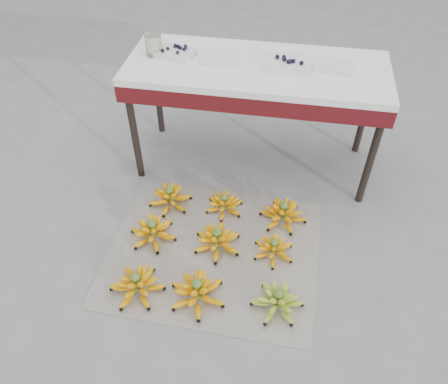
% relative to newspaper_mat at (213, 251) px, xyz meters
% --- Properties ---
extents(ground, '(60.00, 60.00, 0.00)m').
position_rel_newspaper_mat_xyz_m(ground, '(0.09, -0.07, -0.00)').
color(ground, slate).
rests_on(ground, ground).
extents(newspaper_mat, '(1.27, 1.08, 0.01)m').
position_rel_newspaper_mat_xyz_m(newspaper_mat, '(0.00, 0.00, 0.00)').
color(newspaper_mat, silver).
rests_on(newspaper_mat, ground).
extents(bunch_front_left, '(0.34, 0.34, 0.18)m').
position_rel_newspaper_mat_xyz_m(bunch_front_left, '(-0.36, -0.35, 0.07)').
color(bunch_front_left, '#F8B600').
rests_on(bunch_front_left, newspaper_mat).
extents(bunch_front_center, '(0.40, 0.40, 0.19)m').
position_rel_newspaper_mat_xyz_m(bunch_front_center, '(-0.02, -0.33, 0.07)').
color(bunch_front_center, '#F8B600').
rests_on(bunch_front_center, newspaper_mat).
extents(bunch_front_right, '(0.34, 0.34, 0.17)m').
position_rel_newspaper_mat_xyz_m(bunch_front_right, '(0.41, -0.31, 0.06)').
color(bunch_front_right, olive).
rests_on(bunch_front_right, newspaper_mat).
extents(bunch_mid_left, '(0.37, 0.37, 0.18)m').
position_rel_newspaper_mat_xyz_m(bunch_mid_left, '(-0.38, 0.04, 0.06)').
color(bunch_mid_left, '#F8B600').
rests_on(bunch_mid_left, newspaper_mat).
extents(bunch_mid_center, '(0.32, 0.32, 0.18)m').
position_rel_newspaper_mat_xyz_m(bunch_mid_center, '(0.02, 0.04, 0.06)').
color(bunch_mid_center, '#F8B600').
rests_on(bunch_mid_center, newspaper_mat).
extents(bunch_mid_right, '(0.31, 0.31, 0.15)m').
position_rel_newspaper_mat_xyz_m(bunch_mid_right, '(0.36, 0.04, 0.05)').
color(bunch_mid_right, '#F8B600').
rests_on(bunch_mid_right, newspaper_mat).
extents(bunch_back_left, '(0.29, 0.29, 0.17)m').
position_rel_newspaper_mat_xyz_m(bunch_back_left, '(-0.36, 0.34, 0.06)').
color(bunch_back_left, '#F8B600').
rests_on(bunch_back_left, newspaper_mat).
extents(bunch_back_center, '(0.27, 0.27, 0.15)m').
position_rel_newspaper_mat_xyz_m(bunch_back_center, '(0.01, 0.35, 0.05)').
color(bunch_back_center, '#F8B600').
rests_on(bunch_back_center, newspaper_mat).
extents(bunch_back_right, '(0.34, 0.34, 0.18)m').
position_rel_newspaper_mat_xyz_m(bunch_back_right, '(0.39, 0.33, 0.06)').
color(bunch_back_right, '#F8B600').
rests_on(bunch_back_right, newspaper_mat).
extents(vendor_table, '(1.64, 0.66, 0.79)m').
position_rel_newspaper_mat_xyz_m(vendor_table, '(0.12, 0.88, 0.69)').
color(vendor_table, black).
rests_on(vendor_table, ground).
extents(tray_far_left, '(0.27, 0.22, 0.06)m').
position_rel_newspaper_mat_xyz_m(tray_far_left, '(-0.41, 0.90, 0.81)').
color(tray_far_left, silver).
rests_on(tray_far_left, vendor_table).
extents(tray_left, '(0.24, 0.18, 0.04)m').
position_rel_newspaper_mat_xyz_m(tray_left, '(-0.11, 0.89, 0.80)').
color(tray_left, silver).
rests_on(tray_left, vendor_table).
extents(tray_right, '(0.29, 0.21, 0.07)m').
position_rel_newspaper_mat_xyz_m(tray_right, '(0.31, 0.87, 0.81)').
color(tray_right, silver).
rests_on(tray_right, vendor_table).
extents(tray_far_right, '(0.25, 0.19, 0.04)m').
position_rel_newspaper_mat_xyz_m(tray_far_right, '(0.59, 0.90, 0.80)').
color(tray_far_right, silver).
rests_on(tray_far_right, vendor_table).
extents(glass_jar, '(0.13, 0.13, 0.13)m').
position_rel_newspaper_mat_xyz_m(glass_jar, '(-0.54, 0.90, 0.85)').
color(glass_jar, beige).
rests_on(glass_jar, vendor_table).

